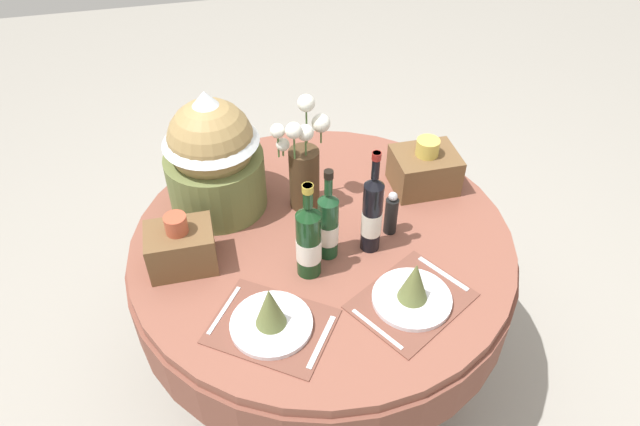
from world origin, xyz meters
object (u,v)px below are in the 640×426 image
(pepper_mill, at_px, (391,214))
(woven_basket_side_right, at_px, (424,169))
(dining_table, at_px, (322,266))
(place_setting_right, at_px, (413,291))
(wine_bottle_rear, at_px, (372,214))
(wine_bottle_left, at_px, (309,240))
(flower_vase, at_px, (304,164))
(place_setting_left, at_px, (271,316))
(wine_bottle_centre, at_px, (330,224))
(gift_tub_back_left, at_px, (212,149))
(woven_basket_side_left, at_px, (181,247))

(pepper_mill, distance_m, woven_basket_side_right, 0.28)
(dining_table, bearing_deg, place_setting_right, -59.39)
(dining_table, relative_size, place_setting_right, 3.08)
(woven_basket_side_right, bearing_deg, wine_bottle_rear, -137.12)
(dining_table, xyz_separation_m, pepper_mill, (0.23, -0.02, 0.22))
(wine_bottle_left, height_order, woven_basket_side_right, wine_bottle_left)
(place_setting_right, xyz_separation_m, wine_bottle_rear, (-0.06, 0.25, 0.10))
(flower_vase, height_order, wine_bottle_left, flower_vase)
(dining_table, xyz_separation_m, place_setting_left, (-0.23, -0.33, 0.19))
(woven_basket_side_right, bearing_deg, place_setting_left, -141.88)
(dining_table, bearing_deg, wine_bottle_centre, -86.38)
(place_setting_right, distance_m, woven_basket_side_right, 0.57)
(pepper_mill, distance_m, gift_tub_back_left, 0.63)
(place_setting_right, relative_size, woven_basket_side_left, 2.04)
(dining_table, xyz_separation_m, gift_tub_back_left, (-0.32, 0.25, 0.38))
(woven_basket_side_left, bearing_deg, place_setting_left, -53.34)
(flower_vase, height_order, woven_basket_side_right, flower_vase)
(place_setting_right, distance_m, wine_bottle_centre, 0.33)
(gift_tub_back_left, bearing_deg, flower_vase, -13.36)
(wine_bottle_rear, distance_m, pepper_mill, 0.12)
(pepper_mill, bearing_deg, wine_bottle_centre, -166.29)
(wine_bottle_left, distance_m, woven_basket_side_left, 0.41)
(flower_vase, xyz_separation_m, gift_tub_back_left, (-0.30, 0.07, 0.06))
(dining_table, height_order, pepper_mill, pepper_mill)
(gift_tub_back_left, bearing_deg, place_setting_right, -48.77)
(wine_bottle_rear, bearing_deg, woven_basket_side_right, 42.88)
(wine_bottle_centre, bearing_deg, woven_basket_side_left, 173.06)
(woven_basket_side_right, bearing_deg, place_setting_right, -113.84)
(gift_tub_back_left, relative_size, woven_basket_side_left, 2.19)
(wine_bottle_left, xyz_separation_m, gift_tub_back_left, (-0.24, 0.39, 0.10))
(wine_bottle_rear, bearing_deg, woven_basket_side_left, 174.43)
(flower_vase, distance_m, wine_bottle_left, 0.33)
(place_setting_left, distance_m, wine_bottle_rear, 0.46)
(gift_tub_back_left, bearing_deg, wine_bottle_rear, -36.01)
(flower_vase, relative_size, gift_tub_back_left, 0.91)
(dining_table, distance_m, woven_basket_side_right, 0.51)
(wine_bottle_centre, distance_m, wine_bottle_rear, 0.14)
(wine_bottle_centre, bearing_deg, place_setting_left, -132.81)
(wine_bottle_left, relative_size, gift_tub_back_left, 0.76)
(place_setting_right, relative_size, wine_bottle_rear, 1.12)
(wine_bottle_rear, xyz_separation_m, gift_tub_back_left, (-0.46, 0.33, 0.09))
(wine_bottle_rear, distance_m, gift_tub_back_left, 0.57)
(wine_bottle_left, distance_m, gift_tub_back_left, 0.47)
(dining_table, relative_size, woven_basket_side_left, 6.30)
(wine_bottle_rear, bearing_deg, place_setting_left, -145.99)
(woven_basket_side_left, bearing_deg, place_setting_right, -25.41)
(wine_bottle_rear, bearing_deg, dining_table, 150.49)
(flower_vase, distance_m, gift_tub_back_left, 0.31)
(place_setting_left, height_order, place_setting_right, same)
(wine_bottle_centre, bearing_deg, wine_bottle_rear, -0.91)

